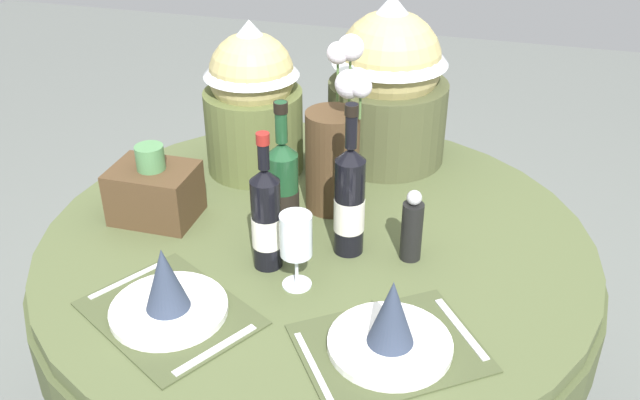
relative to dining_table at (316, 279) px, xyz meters
name	(u,v)px	position (x,y,z in m)	size (l,w,h in m)	color
dining_table	(316,279)	(0.00, 0.00, 0.00)	(1.34, 1.34, 0.74)	#4C5633
place_setting_left	(167,296)	(-0.21, -0.36, 0.18)	(0.42, 0.40, 0.16)	#41492B
place_setting_right	(391,330)	(0.24, -0.34, 0.18)	(0.43, 0.41, 0.16)	#41492B
flower_vase	(335,146)	(0.01, 0.15, 0.30)	(0.16, 0.18, 0.42)	#47331E
wine_bottle_left	(266,218)	(-0.07, -0.14, 0.25)	(0.07, 0.07, 0.32)	black
wine_bottle_centre	(349,200)	(0.09, -0.04, 0.27)	(0.07, 0.07, 0.36)	black
wine_bottle_rear	(283,190)	(-0.07, -0.02, 0.26)	(0.07, 0.07, 0.34)	#194223
wine_glass_right	(296,237)	(0.01, -0.20, 0.25)	(0.07, 0.07, 0.18)	silver
pepper_mill	(412,228)	(0.23, -0.03, 0.21)	(0.05, 0.05, 0.18)	black
gift_tub_back_left	(253,93)	(-0.26, 0.29, 0.35)	(0.27, 0.27, 0.42)	#566033
gift_tub_back_centre	(389,76)	(0.08, 0.45, 0.38)	(0.33, 0.33, 0.47)	#474C2D
woven_basket_side_left	(155,191)	(-0.41, -0.02, 0.21)	(0.20, 0.15, 0.20)	#47331E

